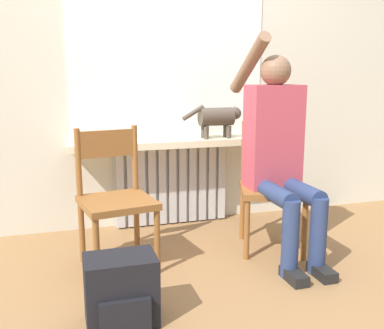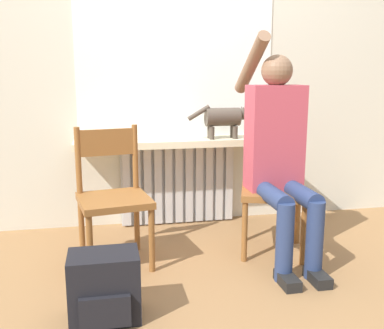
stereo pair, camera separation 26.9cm
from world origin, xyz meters
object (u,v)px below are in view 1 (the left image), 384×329
object	(u,v)px
person	(279,148)
backpack	(121,291)
chair_right	(272,185)
chair_left	(115,197)
cat	(218,117)

from	to	relation	value
person	backpack	size ratio (longest dim) A/B	4.24
backpack	chair_right	bearing A→B (deg)	31.21
chair_left	backpack	world-z (taller)	chair_left
cat	person	bearing A→B (deg)	-74.01
chair_left	person	size ratio (longest dim) A/B	0.60
chair_left	chair_right	world-z (taller)	same
chair_left	chair_right	bearing A→B (deg)	-9.82
chair_left	backpack	bearing A→B (deg)	-105.22
chair_left	cat	bearing A→B (deg)	22.46
person	cat	distance (m)	0.67
cat	backpack	xyz separation A→B (m)	(-0.90, -1.19, -0.67)
backpack	chair_left	bearing A→B (deg)	84.52
chair_left	cat	xyz separation A→B (m)	(0.84, 0.53, 0.40)
backpack	person	bearing A→B (deg)	27.35
person	backpack	distance (m)	1.33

